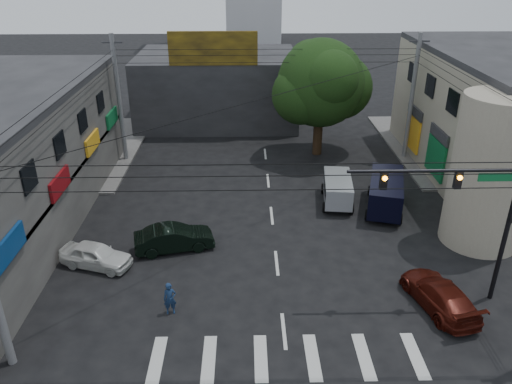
{
  "coord_description": "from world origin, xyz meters",
  "views": [
    {
      "loc": [
        -1.5,
        -19.02,
        14.16
      ],
      "look_at": [
        -1.0,
        4.0,
        3.02
      ],
      "focal_mm": 35.0,
      "sensor_mm": 36.0,
      "label": 1
    }
  ],
  "objects_px": {
    "white_compact": "(96,255)",
    "navy_van": "(385,194)",
    "street_tree": "(321,84)",
    "utility_pole_far_right": "(412,98)",
    "silver_minivan": "(337,191)",
    "utility_pole_far_left": "(119,100)",
    "traffic_officer": "(170,299)",
    "traffic_gantry": "(473,203)",
    "dark_sedan": "(174,238)",
    "maroon_sedan": "(439,295)"
  },
  "relations": [
    {
      "from": "traffic_gantry",
      "to": "traffic_officer",
      "type": "relative_size",
      "value": 4.78
    },
    {
      "from": "silver_minivan",
      "to": "traffic_officer",
      "type": "relative_size",
      "value": 2.65
    },
    {
      "from": "silver_minivan",
      "to": "navy_van",
      "type": "distance_m",
      "value": 2.88
    },
    {
      "from": "street_tree",
      "to": "utility_pole_far_right",
      "type": "relative_size",
      "value": 0.95
    },
    {
      "from": "white_compact",
      "to": "utility_pole_far_left",
      "type": "bearing_deg",
      "value": 24.2
    },
    {
      "from": "street_tree",
      "to": "dark_sedan",
      "type": "height_order",
      "value": "street_tree"
    },
    {
      "from": "dark_sedan",
      "to": "traffic_officer",
      "type": "bearing_deg",
      "value": 171.94
    },
    {
      "from": "utility_pole_far_right",
      "to": "traffic_officer",
      "type": "distance_m",
      "value": 23.74
    },
    {
      "from": "street_tree",
      "to": "utility_pole_far_right",
      "type": "height_order",
      "value": "utility_pole_far_right"
    },
    {
      "from": "silver_minivan",
      "to": "traffic_gantry",
      "type": "bearing_deg",
      "value": -152.59
    },
    {
      "from": "utility_pole_far_left",
      "to": "street_tree",
      "type": "bearing_deg",
      "value": 3.95
    },
    {
      "from": "street_tree",
      "to": "utility_pole_far_left",
      "type": "height_order",
      "value": "utility_pole_far_left"
    },
    {
      "from": "white_compact",
      "to": "traffic_gantry",
      "type": "bearing_deg",
      "value": -81.99
    },
    {
      "from": "dark_sedan",
      "to": "navy_van",
      "type": "xyz_separation_m",
      "value": [
        12.17,
        4.33,
        0.31
      ]
    },
    {
      "from": "utility_pole_far_left",
      "to": "utility_pole_far_right",
      "type": "relative_size",
      "value": 1.0
    },
    {
      "from": "dark_sedan",
      "to": "silver_minivan",
      "type": "bearing_deg",
      "value": -74.46
    },
    {
      "from": "maroon_sedan",
      "to": "traffic_officer",
      "type": "distance_m",
      "value": 11.72
    },
    {
      "from": "utility_pole_far_left",
      "to": "white_compact",
      "type": "relative_size",
      "value": 2.36
    },
    {
      "from": "navy_van",
      "to": "traffic_officer",
      "type": "height_order",
      "value": "navy_van"
    },
    {
      "from": "white_compact",
      "to": "navy_van",
      "type": "distance_m",
      "value": 16.88
    },
    {
      "from": "silver_minivan",
      "to": "utility_pole_far_left",
      "type": "bearing_deg",
      "value": 69.62
    },
    {
      "from": "utility_pole_far_right",
      "to": "silver_minivan",
      "type": "xyz_separation_m",
      "value": [
        -6.37,
        -7.39,
        -3.77
      ]
    },
    {
      "from": "dark_sedan",
      "to": "white_compact",
      "type": "height_order",
      "value": "dark_sedan"
    },
    {
      "from": "street_tree",
      "to": "utility_pole_far_right",
      "type": "bearing_deg",
      "value": -8.75
    },
    {
      "from": "utility_pole_far_left",
      "to": "traffic_officer",
      "type": "xyz_separation_m",
      "value": [
        5.68,
        -17.73,
        -3.85
      ]
    },
    {
      "from": "traffic_gantry",
      "to": "utility_pole_far_right",
      "type": "distance_m",
      "value": 17.21
    },
    {
      "from": "white_compact",
      "to": "maroon_sedan",
      "type": "xyz_separation_m",
      "value": [
        15.87,
        -3.5,
        0.02
      ]
    },
    {
      "from": "utility_pole_far_left",
      "to": "utility_pole_far_right",
      "type": "height_order",
      "value": "same"
    },
    {
      "from": "street_tree",
      "to": "utility_pole_far_left",
      "type": "bearing_deg",
      "value": -176.05
    },
    {
      "from": "traffic_gantry",
      "to": "dark_sedan",
      "type": "bearing_deg",
      "value": 161.35
    },
    {
      "from": "maroon_sedan",
      "to": "traffic_gantry",
      "type": "bearing_deg",
      "value": -163.14
    },
    {
      "from": "dark_sedan",
      "to": "traffic_officer",
      "type": "xyz_separation_m",
      "value": [
        0.47,
        -5.15,
        0.08
      ]
    },
    {
      "from": "traffic_gantry",
      "to": "utility_pole_far_right",
      "type": "relative_size",
      "value": 0.78
    },
    {
      "from": "white_compact",
      "to": "maroon_sedan",
      "type": "height_order",
      "value": "maroon_sedan"
    },
    {
      "from": "utility_pole_far_left",
      "to": "traffic_officer",
      "type": "bearing_deg",
      "value": -72.22
    },
    {
      "from": "traffic_gantry",
      "to": "utility_pole_far_left",
      "type": "distance_m",
      "value": 25.0
    },
    {
      "from": "utility_pole_far_left",
      "to": "white_compact",
      "type": "xyz_separation_m",
      "value": [
        1.53,
        -14.05,
        -3.98
      ]
    },
    {
      "from": "maroon_sedan",
      "to": "navy_van",
      "type": "xyz_separation_m",
      "value": [
        -0.02,
        9.3,
        0.35
      ]
    },
    {
      "from": "utility_pole_far_left",
      "to": "traffic_officer",
      "type": "relative_size",
      "value": 6.1
    },
    {
      "from": "utility_pole_far_left",
      "to": "navy_van",
      "type": "height_order",
      "value": "utility_pole_far_left"
    },
    {
      "from": "utility_pole_far_left",
      "to": "maroon_sedan",
      "type": "distance_m",
      "value": 25.03
    },
    {
      "from": "utility_pole_far_right",
      "to": "traffic_officer",
      "type": "xyz_separation_m",
      "value": [
        -15.32,
        -17.73,
        -3.85
      ]
    },
    {
      "from": "utility_pole_far_right",
      "to": "maroon_sedan",
      "type": "distance_m",
      "value": 18.35
    },
    {
      "from": "traffic_officer",
      "to": "dark_sedan",
      "type": "bearing_deg",
      "value": 85.42
    },
    {
      "from": "maroon_sedan",
      "to": "navy_van",
      "type": "height_order",
      "value": "navy_van"
    },
    {
      "from": "white_compact",
      "to": "traffic_officer",
      "type": "distance_m",
      "value": 5.55
    },
    {
      "from": "dark_sedan",
      "to": "navy_van",
      "type": "relative_size",
      "value": 0.82
    },
    {
      "from": "street_tree",
      "to": "silver_minivan",
      "type": "height_order",
      "value": "street_tree"
    },
    {
      "from": "white_compact",
      "to": "navy_van",
      "type": "relative_size",
      "value": 0.74
    },
    {
      "from": "traffic_gantry",
      "to": "traffic_officer",
      "type": "height_order",
      "value": "traffic_gantry"
    }
  ]
}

